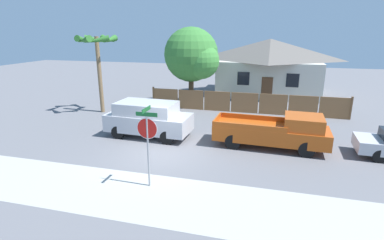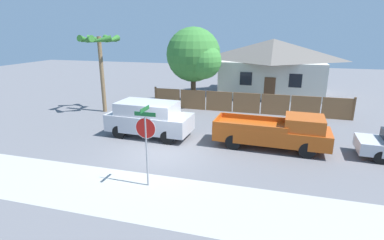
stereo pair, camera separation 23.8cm
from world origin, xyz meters
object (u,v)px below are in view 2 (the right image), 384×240
object	(u,v)px
house	(272,66)
orange_pickup	(276,132)
palm_tree	(100,46)
red_suv	(149,118)
oak_tree	(196,56)
stop_sign	(146,134)

from	to	relation	value
house	orange_pickup	xyz separation A→B (m)	(0.69, -14.03, -1.73)
palm_tree	orange_pickup	xyz separation A→B (m)	(12.11, -4.02, -3.78)
red_suv	orange_pickup	distance (m)	6.82
palm_tree	orange_pickup	bearing A→B (deg)	-18.38
house	red_suv	size ratio (longest dim) A/B	2.02
house	oak_tree	world-z (taller)	oak_tree
red_suv	stop_sign	size ratio (longest dim) A/B	1.53
palm_tree	red_suv	bearing A→B (deg)	-37.15
house	palm_tree	world-z (taller)	palm_tree
stop_sign	palm_tree	bearing A→B (deg)	129.02
orange_pickup	stop_sign	world-z (taller)	stop_sign
house	oak_tree	xyz separation A→B (m)	(-5.57, -6.27, 1.23)
oak_tree	red_suv	size ratio (longest dim) A/B	1.28
orange_pickup	stop_sign	xyz separation A→B (m)	(-4.59, -5.25, 1.21)
red_suv	stop_sign	distance (m)	5.80
red_suv	orange_pickup	xyz separation A→B (m)	(6.81, -0.01, -0.18)
red_suv	orange_pickup	world-z (taller)	red_suv
oak_tree	red_suv	world-z (taller)	oak_tree
oak_tree	red_suv	bearing A→B (deg)	-94.06
palm_tree	red_suv	xyz separation A→B (m)	(5.29, -4.01, -3.60)
oak_tree	orange_pickup	world-z (taller)	oak_tree
red_suv	orange_pickup	size ratio (longest dim) A/B	0.83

